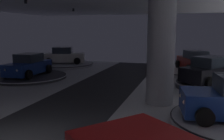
{
  "coord_description": "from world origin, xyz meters",
  "views": [
    {
      "loc": [
        5.24,
        -5.9,
        3.74
      ],
      "look_at": [
        1.05,
        8.0,
        1.4
      ],
      "focal_mm": 39.7,
      "sensor_mm": 36.0,
      "label": 1
    }
  ],
  "objects_px": {
    "display_platform_deep_right": "(194,72)",
    "display_car_far_right": "(211,71)",
    "display_platform_deep_left": "(64,64)",
    "display_platform_far_right": "(210,85)",
    "display_car_deep_right": "(195,61)",
    "column_right": "(161,50)",
    "display_platform_far_left": "(29,76)",
    "display_car_far_left": "(28,66)",
    "display_car_deep_left": "(64,56)"
  },
  "relations": [
    {
      "from": "column_right",
      "to": "display_platform_deep_right",
      "type": "bearing_deg",
      "value": 78.48
    },
    {
      "from": "display_platform_far_left",
      "to": "display_car_far_left",
      "type": "height_order",
      "value": "display_car_far_left"
    },
    {
      "from": "column_right",
      "to": "display_car_deep_left",
      "type": "xyz_separation_m",
      "value": [
        -11.13,
        10.77,
        -1.7
      ]
    },
    {
      "from": "display_platform_deep_left",
      "to": "display_platform_far_left",
      "type": "xyz_separation_m",
      "value": [
        0.46,
        -6.89,
        -0.03
      ]
    },
    {
      "from": "display_platform_deep_right",
      "to": "display_car_far_right",
      "type": "distance_m",
      "value": 5.32
    },
    {
      "from": "display_car_deep_left",
      "to": "display_platform_far_left",
      "type": "distance_m",
      "value": 6.96
    },
    {
      "from": "display_car_deep_right",
      "to": "display_platform_far_right",
      "type": "height_order",
      "value": "display_car_deep_right"
    },
    {
      "from": "display_platform_far_left",
      "to": "display_car_far_right",
      "type": "bearing_deg",
      "value": 1.87
    },
    {
      "from": "display_platform_deep_right",
      "to": "display_platform_far_left",
      "type": "bearing_deg",
      "value": -156.01
    },
    {
      "from": "display_platform_deep_left",
      "to": "display_car_far_left",
      "type": "bearing_deg",
      "value": -86.14
    },
    {
      "from": "display_car_deep_left",
      "to": "display_car_far_left",
      "type": "relative_size",
      "value": 1.06
    },
    {
      "from": "display_platform_far_right",
      "to": "display_platform_deep_left",
      "type": "bearing_deg",
      "value": 155.23
    },
    {
      "from": "display_car_deep_right",
      "to": "display_platform_deep_left",
      "type": "bearing_deg",
      "value": 174.19
    },
    {
      "from": "display_platform_deep_left",
      "to": "display_car_far_left",
      "type": "height_order",
      "value": "display_car_far_left"
    },
    {
      "from": "display_platform_far_right",
      "to": "display_car_far_left",
      "type": "bearing_deg",
      "value": -178.17
    },
    {
      "from": "display_platform_far_left",
      "to": "display_car_far_right",
      "type": "relative_size",
      "value": 1.38
    },
    {
      "from": "display_car_far_left",
      "to": "display_car_far_right",
      "type": "height_order",
      "value": "display_car_far_right"
    },
    {
      "from": "display_car_deep_right",
      "to": "display_car_far_left",
      "type": "xyz_separation_m",
      "value": [
        -12.59,
        -5.54,
        -0.12
      ]
    },
    {
      "from": "column_right",
      "to": "display_car_far_right",
      "type": "xyz_separation_m",
      "value": [
        2.81,
        4.33,
        -1.61
      ]
    },
    {
      "from": "display_platform_deep_left",
      "to": "display_car_deep_left",
      "type": "distance_m",
      "value": 0.89
    },
    {
      "from": "display_platform_deep_right",
      "to": "display_car_far_right",
      "type": "bearing_deg",
      "value": -80.31
    },
    {
      "from": "display_car_deep_left",
      "to": "display_platform_far_left",
      "type": "xyz_separation_m",
      "value": [
        0.49,
        -6.88,
        -0.92
      ]
    },
    {
      "from": "display_platform_deep_left",
      "to": "display_car_far_left",
      "type": "xyz_separation_m",
      "value": [
        0.46,
        -6.86,
        0.83
      ]
    },
    {
      "from": "display_platform_deep_right",
      "to": "display_car_deep_right",
      "type": "height_order",
      "value": "display_car_deep_right"
    },
    {
      "from": "column_right",
      "to": "display_car_deep_left",
      "type": "distance_m",
      "value": 15.58
    },
    {
      "from": "display_platform_deep_left",
      "to": "display_car_deep_left",
      "type": "xyz_separation_m",
      "value": [
        -0.03,
        -0.01,
        0.89
      ]
    },
    {
      "from": "column_right",
      "to": "display_car_far_right",
      "type": "relative_size",
      "value": 1.27
    },
    {
      "from": "column_right",
      "to": "display_platform_far_right",
      "type": "height_order",
      "value": "column_right"
    },
    {
      "from": "display_car_deep_left",
      "to": "display_platform_far_left",
      "type": "relative_size",
      "value": 0.76
    },
    {
      "from": "column_right",
      "to": "display_platform_deep_left",
      "type": "bearing_deg",
      "value": 135.84
    },
    {
      "from": "column_right",
      "to": "display_platform_deep_left",
      "type": "relative_size",
      "value": 0.91
    },
    {
      "from": "display_car_far_left",
      "to": "display_platform_far_right",
      "type": "xyz_separation_m",
      "value": [
        13.48,
        0.43,
        -0.78
      ]
    },
    {
      "from": "display_car_deep_right",
      "to": "display_platform_far_left",
      "type": "height_order",
      "value": "display_car_deep_right"
    },
    {
      "from": "display_platform_far_left",
      "to": "display_platform_far_right",
      "type": "relative_size",
      "value": 1.33
    },
    {
      "from": "display_platform_deep_right",
      "to": "display_platform_deep_left",
      "type": "bearing_deg",
      "value": 174.31
    },
    {
      "from": "display_platform_deep_left",
      "to": "display_car_deep_right",
      "type": "height_order",
      "value": "display_car_deep_right"
    },
    {
      "from": "display_platform_deep_left",
      "to": "display_platform_far_left",
      "type": "relative_size",
      "value": 1.01
    },
    {
      "from": "display_car_deep_right",
      "to": "display_car_far_right",
      "type": "relative_size",
      "value": 1.05
    },
    {
      "from": "display_platform_deep_left",
      "to": "display_platform_far_right",
      "type": "relative_size",
      "value": 1.34
    },
    {
      "from": "display_car_deep_left",
      "to": "display_car_far_right",
      "type": "height_order",
      "value": "display_car_far_right"
    },
    {
      "from": "display_car_deep_right",
      "to": "display_car_far_right",
      "type": "bearing_deg",
      "value": -80.37
    },
    {
      "from": "display_platform_deep_right",
      "to": "display_car_deep_right",
      "type": "bearing_deg",
      "value": -70.46
    },
    {
      "from": "display_car_far_left",
      "to": "display_platform_deep_left",
      "type": "bearing_deg",
      "value": 93.86
    },
    {
      "from": "column_right",
      "to": "display_platform_far_right",
      "type": "distance_m",
      "value": 5.78
    },
    {
      "from": "display_car_deep_right",
      "to": "display_platform_far_left",
      "type": "xyz_separation_m",
      "value": [
        -12.58,
        -5.57,
        -0.98
      ]
    },
    {
      "from": "display_car_far_right",
      "to": "display_car_deep_right",
      "type": "bearing_deg",
      "value": 99.63
    },
    {
      "from": "column_right",
      "to": "display_car_far_right",
      "type": "distance_m",
      "value": 5.41
    },
    {
      "from": "display_platform_deep_left",
      "to": "display_car_far_right",
      "type": "bearing_deg",
      "value": -24.88
    },
    {
      "from": "display_platform_deep_right",
      "to": "display_car_far_left",
      "type": "relative_size",
      "value": 1.37
    },
    {
      "from": "column_right",
      "to": "display_car_deep_right",
      "type": "bearing_deg",
      "value": 78.38
    }
  ]
}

